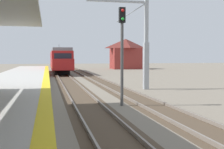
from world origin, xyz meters
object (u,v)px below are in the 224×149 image
(rail_signal_post, at_px, (122,46))
(catenary_pylon_far_side, at_px, (143,44))
(approaching_train, at_px, (60,59))
(distant_trackside_house, at_px, (126,53))

(rail_signal_post, xyz_separation_m, catenary_pylon_far_side, (3.55, 7.14, 0.41))
(rail_signal_post, relative_size, catenary_pylon_far_side, 0.69)
(approaching_train, height_order, rail_signal_post, rail_signal_post)
(approaching_train, xyz_separation_m, catenary_pylon_far_side, (5.36, -25.89, 1.43))
(catenary_pylon_far_side, xyz_separation_m, distant_trackside_house, (8.97, 37.68, -0.27))
(approaching_train, xyz_separation_m, distant_trackside_house, (14.33, 11.80, 1.16))
(distant_trackside_house, bearing_deg, approaching_train, -140.54)
(approaching_train, height_order, catenary_pylon_far_side, catenary_pylon_far_side)
(catenary_pylon_far_side, relative_size, distant_trackside_house, 1.14)
(catenary_pylon_far_side, height_order, distant_trackside_house, catenary_pylon_far_side)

